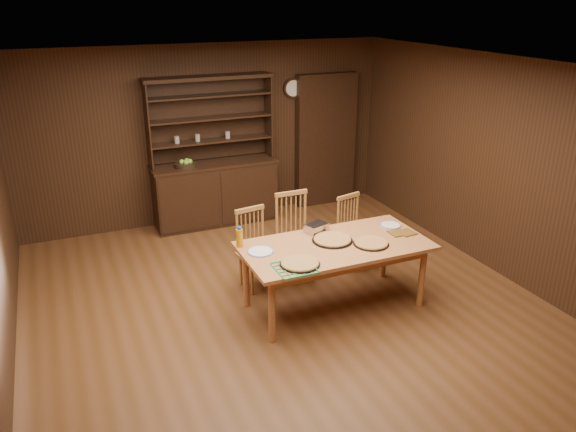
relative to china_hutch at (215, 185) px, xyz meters
name	(u,v)px	position (x,y,z in m)	size (l,w,h in m)	color
floor	(288,309)	(0.00, -2.75, -0.60)	(6.00, 6.00, 0.00)	brown
room_shell	(288,172)	(0.00, -2.75, 0.98)	(6.00, 6.00, 6.00)	beige
china_hutch	(215,185)	(0.00, 0.00, 0.00)	(1.84, 0.52, 2.17)	black
doorway	(325,140)	(1.90, 0.15, 0.45)	(1.00, 0.18, 2.10)	black
wall_clock	(293,88)	(1.35, 0.20, 1.30)	(0.30, 0.05, 0.30)	black
dining_table	(335,251)	(0.49, -2.88, 0.08)	(2.01, 1.00, 0.75)	#CD7E47
chair_left	(254,246)	(-0.14, -2.07, -0.09)	(0.44, 0.43, 0.95)	#B37C3D
chair_center	(294,233)	(0.40, -2.02, -0.03)	(0.43, 0.41, 1.06)	#B37C3D
chair_right	(352,229)	(1.18, -2.04, -0.11)	(0.45, 0.44, 0.92)	#B37C3D
pizza_left	(300,263)	(-0.05, -3.18, 0.17)	(0.40, 0.40, 0.04)	black
pizza_right	(371,243)	(0.84, -3.04, 0.17)	(0.38, 0.38, 0.04)	black
pizza_center	(332,239)	(0.51, -2.79, 0.17)	(0.44, 0.44, 0.04)	black
cooling_rack	(294,268)	(-0.13, -3.22, 0.16)	(0.37, 0.37, 0.02)	#0C9C55
plate_left	(260,251)	(-0.31, -2.75, 0.16)	(0.27, 0.27, 0.02)	silver
plate_right	(390,225)	(1.32, -2.68, 0.16)	(0.24, 0.24, 0.02)	silver
foil_dish	(316,228)	(0.46, -2.50, 0.20)	(0.24, 0.17, 0.10)	silver
juice_bottle	(240,237)	(-0.46, -2.53, 0.26)	(0.07, 0.07, 0.23)	orange
pot_holder_a	(407,233)	(1.37, -2.93, 0.16)	(0.18, 0.18, 0.01)	#A81E13
pot_holder_b	(398,233)	(1.27, -2.90, 0.16)	(0.18, 0.18, 0.01)	#A81E13
fruit_bowl	(186,164)	(-0.43, -0.07, 0.39)	(0.31, 0.31, 0.12)	black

